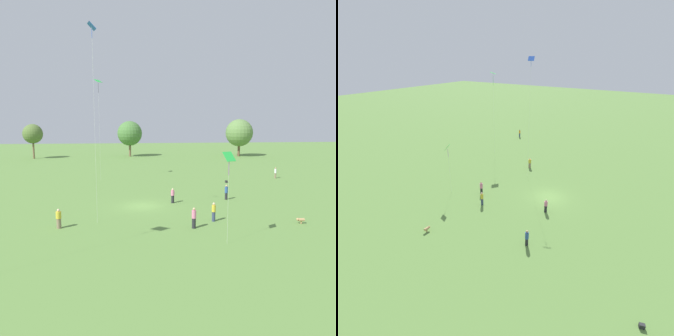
{
  "view_description": "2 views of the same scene",
  "coord_description": "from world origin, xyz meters",
  "views": [
    {
      "loc": [
        -1.23,
        -35.0,
        8.89
      ],
      "look_at": [
        2.2,
        -5.38,
        4.89
      ],
      "focal_mm": 35.0,
      "sensor_mm": 36.0,
      "label": 1
    },
    {
      "loc": [
        28.82,
        11.61,
        17.59
      ],
      "look_at": [
        4.1,
        -4.23,
        4.79
      ],
      "focal_mm": 28.0,
      "sensor_mm": 36.0,
      "label": 2
    }
  ],
  "objects": [
    {
      "name": "picnic_bag_0",
      "position": [
        13.32,
        12.95,
        0.17
      ],
      "size": [
        0.36,
        0.45,
        0.35
      ],
      "rotation": [
        0.0,
        0.0,
        1.86
      ],
      "color": "#262628",
      "rests_on": "ground_plane"
    },
    {
      "name": "tree_2",
      "position": [
        28.84,
        53.15,
        6.51
      ],
      "size": [
        7.5,
        7.5,
        10.27
      ],
      "color": "brown",
      "rests_on": "ground_plane"
    },
    {
      "name": "kite_1",
      "position": [
        5.89,
        -12.09,
        6.35
      ],
      "size": [
        1.02,
        0.89,
        6.9
      ],
      "rotation": [
        0.0,
        0.0,
        5.96
      ],
      "color": "green",
      "rests_on": "ground_plane"
    },
    {
      "name": "dog_0",
      "position": [
        13.87,
        -8.06,
        0.37
      ],
      "size": [
        0.73,
        0.32,
        0.55
      ],
      "rotation": [
        0.0,
        0.0,
        1.51
      ],
      "color": "tan",
      "rests_on": "ground_plane"
    },
    {
      "name": "tree_1",
      "position": [
        -1.3,
        56.02,
        6.35
      ],
      "size": [
        6.74,
        6.74,
        9.74
      ],
      "color": "brown",
      "rests_on": "ground_plane"
    },
    {
      "name": "kite_0",
      "position": [
        -4.29,
        -5.67,
        15.94
      ],
      "size": [
        0.85,
        0.97,
        17.35
      ],
      "rotation": [
        0.0,
        0.0,
        1.13
      ],
      "color": "blue",
      "rests_on": "ground_plane"
    },
    {
      "name": "person_0",
      "position": [
        6.31,
        -6.41,
        0.89
      ],
      "size": [
        0.39,
        0.39,
        1.76
      ],
      "rotation": [
        0.0,
        0.0,
        4.62
      ],
      "color": "#333D5B",
      "rests_on": "ground_plane"
    },
    {
      "name": "person_5",
      "position": [
        4.11,
        -8.21,
        0.91
      ],
      "size": [
        0.51,
        0.51,
        1.82
      ],
      "rotation": [
        0.0,
        0.0,
        1.99
      ],
      "color": "#232328",
      "rests_on": "ground_plane"
    },
    {
      "name": "person_7",
      "position": [
        22.58,
        16.09,
        0.92
      ],
      "size": [
        0.36,
        0.36,
        1.8
      ],
      "rotation": [
        0.0,
        0.0,
        1.49
      ],
      "color": "#847056",
      "rests_on": "ground_plane"
    },
    {
      "name": "person_4",
      "position": [
        3.48,
        1.06,
        0.83
      ],
      "size": [
        0.56,
        0.56,
        1.67
      ],
      "rotation": [
        0.0,
        0.0,
        4.01
      ],
      "color": "#232328",
      "rests_on": "ground_plane"
    },
    {
      "name": "person_2",
      "position": [
        10.02,
        2.02,
        0.89
      ],
      "size": [
        0.44,
        0.44,
        1.77
      ],
      "rotation": [
        0.0,
        0.0,
        1.36
      ],
      "color": "#232328",
      "rests_on": "ground_plane"
    },
    {
      "name": "ground_plane",
      "position": [
        0.0,
        0.0,
        0.0
      ],
      "size": [
        240.0,
        240.0,
        0.0
      ],
      "primitive_type": "plane",
      "color": "#5B843D"
    },
    {
      "name": "kite_3",
      "position": [
        -5.98,
        17.49,
        14.83
      ],
      "size": [
        1.38,
        1.39,
        15.73
      ],
      "rotation": [
        0.0,
        0.0,
        0.06
      ],
      "color": "green",
      "rests_on": "ground_plane"
    },
    {
      "name": "tree_0",
      "position": [
        -26.13,
        53.03,
        6.39
      ],
      "size": [
        5.02,
        5.02,
        8.94
      ],
      "color": "brown",
      "rests_on": "ground_plane"
    },
    {
      "name": "person_3",
      "position": [
        -7.42,
        -6.88,
        0.83
      ],
      "size": [
        0.57,
        0.57,
        1.71
      ],
      "rotation": [
        0.0,
        0.0,
        3.43
      ],
      "color": "#847056",
      "rests_on": "ground_plane"
    }
  ]
}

